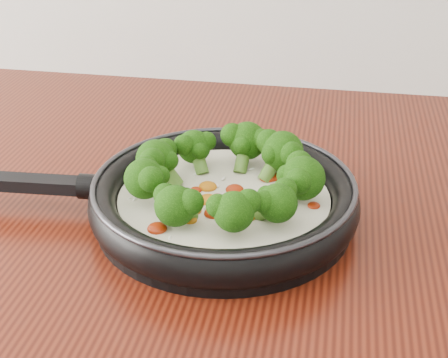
# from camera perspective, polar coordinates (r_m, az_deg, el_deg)

# --- Properties ---
(skillet) EXTENTS (0.46, 0.31, 0.08)m
(skillet) POSITION_cam_1_polar(r_m,az_deg,el_deg) (0.69, -0.14, -1.39)
(skillet) COLOR black
(skillet) RESTS_ON counter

